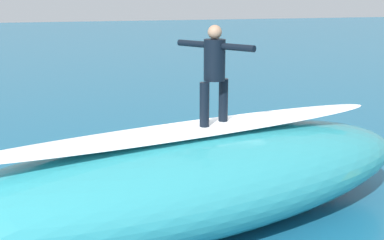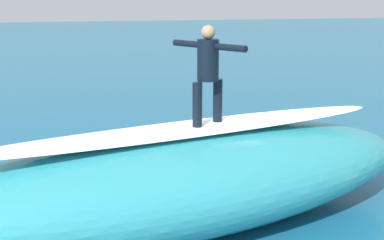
{
  "view_description": "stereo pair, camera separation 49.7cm",
  "coord_description": "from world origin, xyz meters",
  "px_view_note": "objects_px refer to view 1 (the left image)",
  "views": [
    {
      "loc": [
        2.75,
        8.94,
        3.61
      ],
      "look_at": [
        0.01,
        -0.35,
        1.24
      ],
      "focal_mm": 48.78,
      "sensor_mm": 36.0,
      "label": 1
    },
    {
      "loc": [
        2.27,
        9.07,
        3.61
      ],
      "look_at": [
        0.01,
        -0.35,
        1.24
      ],
      "focal_mm": 48.78,
      "sensor_mm": 36.0,
      "label": 2
    }
  ],
  "objects_px": {
    "surfboard_riding": "(214,126)",
    "surfer_paddling": "(182,143)",
    "surfer_riding": "(214,67)",
    "surfboard_paddling": "(178,150)"
  },
  "relations": [
    {
      "from": "surfboard_riding",
      "to": "surfer_paddling",
      "type": "bearing_deg",
      "value": -129.93
    },
    {
      "from": "surfboard_riding",
      "to": "surfer_riding",
      "type": "bearing_deg",
      "value": -107.98
    },
    {
      "from": "surfer_riding",
      "to": "surfboard_riding",
      "type": "bearing_deg",
      "value": 72.02
    },
    {
      "from": "surfer_riding",
      "to": "surfer_paddling",
      "type": "xyz_separation_m",
      "value": [
        -0.52,
        -3.74,
        -2.28
      ]
    },
    {
      "from": "surfer_riding",
      "to": "surfer_paddling",
      "type": "height_order",
      "value": "surfer_riding"
    },
    {
      "from": "surfer_riding",
      "to": "surfboard_paddling",
      "type": "height_order",
      "value": "surfer_riding"
    },
    {
      "from": "surfboard_paddling",
      "to": "surfer_paddling",
      "type": "height_order",
      "value": "surfer_paddling"
    },
    {
      "from": "surfboard_paddling",
      "to": "surfer_paddling",
      "type": "relative_size",
      "value": 1.63
    },
    {
      "from": "surfboard_riding",
      "to": "surfer_riding",
      "type": "height_order",
      "value": "surfer_riding"
    },
    {
      "from": "surfboard_riding",
      "to": "surfer_paddling",
      "type": "distance_m",
      "value": 4.01
    }
  ]
}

